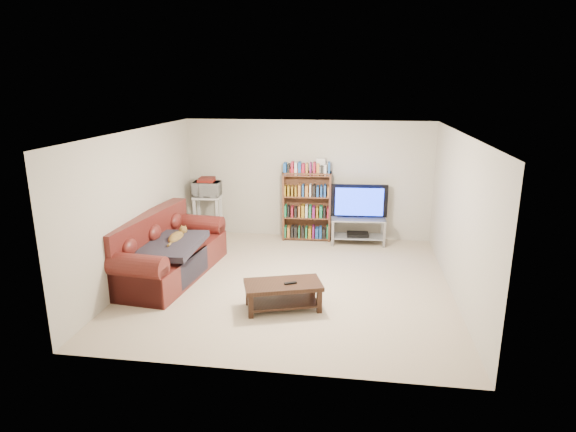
% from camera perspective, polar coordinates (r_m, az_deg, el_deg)
% --- Properties ---
extents(floor, '(5.00, 5.00, 0.00)m').
position_cam_1_polar(floor, '(7.82, 0.31, -7.89)').
color(floor, beige).
rests_on(floor, ground).
extents(ceiling, '(5.00, 5.00, 0.00)m').
position_cam_1_polar(ceiling, '(7.21, 0.34, 9.90)').
color(ceiling, white).
rests_on(ceiling, ground).
extents(wall_back, '(5.00, 0.00, 5.00)m').
position_cam_1_polar(wall_back, '(9.85, 2.33, 4.32)').
color(wall_back, beige).
rests_on(wall_back, ground).
extents(wall_front, '(5.00, 0.00, 5.00)m').
position_cam_1_polar(wall_front, '(5.08, -3.58, -6.49)').
color(wall_front, beige).
rests_on(wall_front, ground).
extents(wall_left, '(0.00, 5.00, 5.00)m').
position_cam_1_polar(wall_left, '(8.14, -17.39, 1.26)').
color(wall_left, beige).
rests_on(wall_left, ground).
extents(wall_right, '(0.00, 5.00, 5.00)m').
position_cam_1_polar(wall_right, '(7.51, 19.56, -0.09)').
color(wall_right, beige).
rests_on(wall_right, ground).
extents(sofa, '(1.29, 2.51, 1.03)m').
position_cam_1_polar(sofa, '(8.26, -14.39, -4.47)').
color(sofa, '#591B16').
rests_on(sofa, floor).
extents(blanket, '(0.96, 1.23, 0.20)m').
position_cam_1_polar(blanket, '(7.95, -13.82, -3.39)').
color(blanket, '#29252E').
rests_on(blanket, sofa).
extents(cat, '(0.33, 0.68, 0.20)m').
position_cam_1_polar(cat, '(8.12, -13.13, -2.51)').
color(cat, brown).
rests_on(cat, sofa).
extents(coffee_table, '(1.19, 0.84, 0.39)m').
position_cam_1_polar(coffee_table, '(6.87, -0.60, -8.84)').
color(coffee_table, black).
rests_on(coffee_table, floor).
extents(remote, '(0.18, 0.12, 0.02)m').
position_cam_1_polar(remote, '(6.78, 0.28, -7.95)').
color(remote, black).
rests_on(remote, coffee_table).
extents(tv_stand, '(1.08, 0.54, 0.53)m').
position_cam_1_polar(tv_stand, '(9.65, 8.29, -1.22)').
color(tv_stand, '#999EA3').
rests_on(tv_stand, floor).
extents(television, '(1.15, 0.22, 0.66)m').
position_cam_1_polar(television, '(9.52, 8.41, 1.66)').
color(television, black).
rests_on(television, tv_stand).
extents(dvd_player, '(0.44, 0.32, 0.06)m').
position_cam_1_polar(dvd_player, '(9.70, 8.25, -2.17)').
color(dvd_player, black).
rests_on(dvd_player, tv_stand).
extents(bookshelf, '(0.98, 0.35, 1.40)m').
position_cam_1_polar(bookshelf, '(9.72, 2.23, 1.29)').
color(bookshelf, '#58321E').
rests_on(bookshelf, floor).
extents(shelf_clutter, '(0.71, 0.24, 0.28)m').
position_cam_1_polar(shelf_clutter, '(9.57, 2.87, 5.84)').
color(shelf_clutter, silver).
rests_on(shelf_clutter, bookshelf).
extents(microwave_stand, '(0.56, 0.42, 0.88)m').
position_cam_1_polar(microwave_stand, '(10.04, -9.49, 0.59)').
color(microwave_stand, silver).
rests_on(microwave_stand, floor).
extents(microwave, '(0.56, 0.39, 0.30)m').
position_cam_1_polar(microwave, '(9.93, -9.60, 3.18)').
color(microwave, silver).
rests_on(microwave, microwave_stand).
extents(game_boxes, '(0.33, 0.29, 0.05)m').
position_cam_1_polar(game_boxes, '(9.90, -9.65, 4.17)').
color(game_boxes, maroon).
rests_on(game_boxes, microwave).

